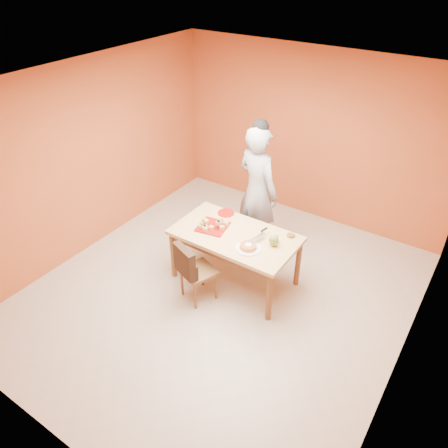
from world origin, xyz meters
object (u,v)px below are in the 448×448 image
Objects in this scene: dining_table at (235,240)px; magenta_glass at (276,239)px; dining_chair at (197,270)px; sponge_cake at (248,246)px; red_dinner_plate at (226,213)px; egg_ornament at (274,241)px; checker_tin at (291,235)px; pastry_platter at (213,227)px; person at (257,191)px.

magenta_glass reaches higher than dining_table.
sponge_cake is (0.50, 0.38, 0.35)m from dining_chair.
dining_table is 6.93× the size of red_dinner_plate.
magenta_glass is at bearing 15.14° from dining_table.
sponge_cake is 0.32m from egg_ornament.
checker_tin reaches higher than red_dinner_plate.
sponge_cake is at bearing 57.58° from dining_chair.
magenta_glass is at bearing 64.66° from dining_chair.
dining_table is at bearing 5.71° from pastry_platter.
checker_tin is at bearing 68.39° from dining_chair.
egg_ornament is 0.10m from magenta_glass.
checker_tin is (0.61, 0.35, 0.11)m from dining_table.
sponge_cake reaches higher than pastry_platter.
egg_ornament reaches higher than checker_tin.
pastry_platter is 3.70× the size of checker_tin.
pastry_platter is at bearing -174.29° from dining_table.
pastry_platter is at bearing 164.97° from egg_ornament.
pastry_platter reaches higher than dining_table.
sponge_cake reaches higher than checker_tin.
red_dinner_plate is at bearing 166.56° from magenta_glass.
dining_table is at bearing 116.87° from person.
dining_chair is 8.63× the size of checker_tin.
dining_table is 17.98× the size of magenta_glass.
red_dinner_plate is at bearing 80.19° from person.
sponge_cake is 1.32× the size of egg_ornament.
pastry_platter is at bearing -83.02° from red_dinner_plate.
checker_tin is at bearing 63.84° from magenta_glass.
dining_chair is at bearing -79.21° from red_dinner_plate.
sponge_cake is (0.68, -0.53, 0.03)m from red_dinner_plate.
checker_tin is (0.76, -0.46, -0.19)m from person.
magenta_glass is (0.66, -0.67, -0.16)m from person.
person is at bearing 111.15° from egg_ornament.
checker_tin reaches higher than pastry_platter.
dining_chair reaches higher than magenta_glass.
checker_tin is at bearing 29.65° from dining_table.
sponge_cake is 0.38m from magenta_glass.
person reaches higher than red_dinner_plate.
dining_chair is 0.63m from pastry_platter.
red_dinner_plate is 1.13× the size of sponge_cake.
sponge_cake is at bearing -120.94° from checker_tin.
dining_chair is 1.46m from person.
checker_tin is at bearing 52.92° from egg_ornament.
red_dinner_plate reaches higher than dining_table.
dining_table is 7.85× the size of sponge_cake.
person is at bearing 100.52° from dining_table.
dining_chair is (-0.20, -0.56, -0.22)m from dining_table.
sponge_cake is (0.63, -0.14, 0.02)m from pastry_platter.
person is 1.02m from egg_ornament.
person reaches higher than pastry_platter.
pastry_platter is 2.38× the size of egg_ornament.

